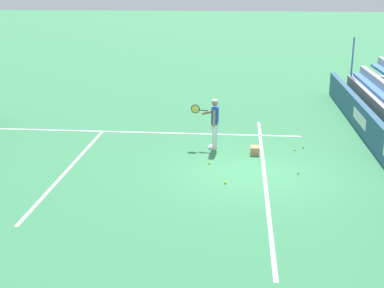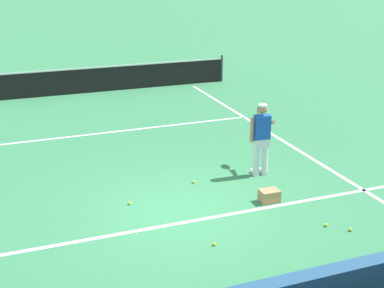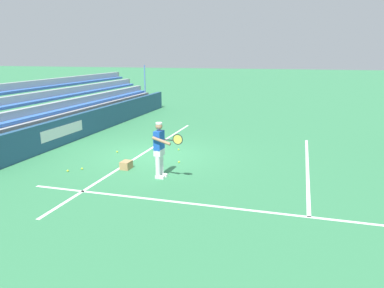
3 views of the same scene
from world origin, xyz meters
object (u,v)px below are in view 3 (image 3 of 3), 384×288
at_px(tennis_ball_by_box, 179,149).
at_px(tennis_ball_toward_net, 82,169).
at_px(tennis_ball_on_baseline, 179,162).
at_px(tennis_player, 160,149).
at_px(tennis_ball_far_left, 117,152).
at_px(tennis_ball_far_right, 68,171).
at_px(ball_box_cardboard, 126,165).

bearing_deg(tennis_ball_by_box, tennis_ball_toward_net, -34.62).
xyz_separation_m(tennis_ball_by_box, tennis_ball_on_baseline, (1.65, 0.56, 0.00)).
distance_m(tennis_player, tennis_ball_far_left, 3.61).
bearing_deg(tennis_ball_by_box, tennis_ball_far_right, -35.59).
bearing_deg(tennis_ball_far_left, ball_box_cardboard, 35.16).
xyz_separation_m(tennis_player, tennis_ball_toward_net, (-0.02, -2.76, -0.86)).
relative_size(tennis_player, tennis_ball_on_baseline, 25.98).
xyz_separation_m(ball_box_cardboard, tennis_ball_far_right, (0.82, -1.68, -0.10)).
bearing_deg(tennis_ball_far_right, ball_box_cardboard, 116.02).
distance_m(tennis_player, tennis_ball_toward_net, 2.89).
bearing_deg(tennis_ball_on_baseline, tennis_ball_far_left, -103.48).
height_order(ball_box_cardboard, tennis_ball_on_baseline, ball_box_cardboard).
relative_size(tennis_player, tennis_ball_by_box, 25.98).
distance_m(tennis_ball_far_left, tennis_ball_far_right, 2.64).
relative_size(tennis_player, tennis_ball_toward_net, 25.98).
distance_m(tennis_ball_toward_net, tennis_ball_far_right, 0.46).
bearing_deg(ball_box_cardboard, tennis_ball_by_box, 162.05).
xyz_separation_m(tennis_ball_far_left, tennis_ball_toward_net, (2.28, -0.10, 0.00)).
bearing_deg(ball_box_cardboard, tennis_player, 69.97).
height_order(tennis_ball_far_left, tennis_ball_toward_net, same).
relative_size(tennis_ball_far_left, tennis_ball_toward_net, 1.00).
bearing_deg(tennis_player, tennis_ball_far_right, -84.26).
bearing_deg(ball_box_cardboard, tennis_ball_on_baseline, 127.89).
bearing_deg(tennis_ball_by_box, ball_box_cardboard, -17.95).
bearing_deg(tennis_ball_far_left, tennis_ball_by_box, 114.79).
relative_size(tennis_ball_on_baseline, tennis_ball_far_right, 1.00).
bearing_deg(tennis_ball_on_baseline, tennis_ball_by_box, -161.35).
bearing_deg(ball_box_cardboard, tennis_ball_far_right, -63.98).
bearing_deg(tennis_ball_far_right, tennis_ball_on_baseline, 121.93).
relative_size(ball_box_cardboard, tennis_ball_far_left, 6.06).
relative_size(tennis_ball_by_box, tennis_ball_toward_net, 1.00).
bearing_deg(tennis_ball_toward_net, tennis_ball_on_baseline, 119.98).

